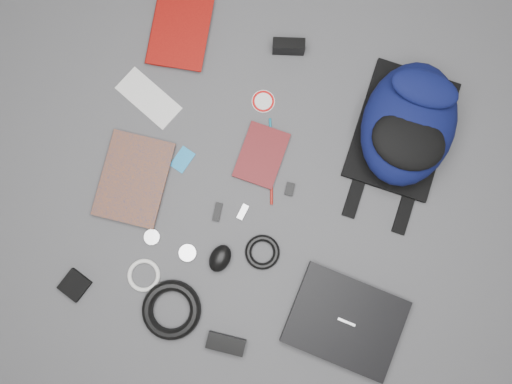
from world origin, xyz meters
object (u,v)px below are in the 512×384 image
(mouse, at_px, (220,258))
(power_brick, at_px, (226,344))
(compact_camera, at_px, (289,47))
(pouch, at_px, (75,285))
(textbook_red, at_px, (152,27))
(dvd_case, at_px, (261,155))
(backpack, at_px, (409,124))
(laptop, at_px, (345,321))
(comic_book, at_px, (103,172))

(mouse, bearing_deg, power_brick, -58.46)
(compact_camera, bearing_deg, pouch, -129.21)
(textbook_red, relative_size, dvd_case, 1.33)
(backpack, bearing_deg, dvd_case, -151.13)
(backpack, relative_size, mouse, 4.94)
(backpack, bearing_deg, mouse, -126.20)
(laptop, xyz_separation_m, power_brick, (-0.33, -0.17, -0.00))
(comic_book, bearing_deg, pouch, -88.40)
(laptop, distance_m, textbook_red, 1.12)
(backpack, height_order, comic_book, backpack)
(laptop, distance_m, power_brick, 0.37)
(compact_camera, distance_m, mouse, 0.71)
(laptop, bearing_deg, pouch, -165.28)
(textbook_red, bearing_deg, dvd_case, -40.40)
(compact_camera, bearing_deg, backpack, -34.77)
(comic_book, bearing_deg, laptop, -17.76)
(mouse, bearing_deg, backpack, 62.64)
(laptop, bearing_deg, dvd_case, 138.52)
(laptop, relative_size, dvd_case, 1.76)
(dvd_case, bearing_deg, textbook_red, 149.65)
(backpack, distance_m, power_brick, 0.87)
(laptop, height_order, dvd_case, laptop)
(pouch, bearing_deg, power_brick, -2.94)
(textbook_red, height_order, pouch, textbook_red)
(textbook_red, relative_size, mouse, 2.84)
(dvd_case, bearing_deg, comic_book, -154.51)
(backpack, distance_m, comic_book, 0.96)
(power_brick, bearing_deg, backpack, 63.90)
(mouse, bearing_deg, dvd_case, 95.79)
(comic_book, bearing_deg, mouse, -22.39)
(backpack, height_order, compact_camera, backpack)
(pouch, bearing_deg, compact_camera, 66.31)
(dvd_case, height_order, mouse, mouse)
(textbook_red, distance_m, pouch, 0.86)
(compact_camera, bearing_deg, textbook_red, 172.76)
(laptop, xyz_separation_m, dvd_case, (-0.40, 0.42, -0.01))
(compact_camera, relative_size, power_brick, 0.88)
(backpack, distance_m, laptop, 0.63)
(compact_camera, distance_m, pouch, 1.01)
(backpack, xyz_separation_m, dvd_case, (-0.40, -0.21, -0.08))
(comic_book, bearing_deg, dvd_case, 19.63)
(mouse, xyz_separation_m, pouch, (-0.41, -0.21, -0.01))
(mouse, relative_size, pouch, 1.16)
(comic_book, relative_size, pouch, 3.68)
(dvd_case, height_order, pouch, pouch)
(comic_book, bearing_deg, backpack, 21.69)
(comic_book, relative_size, power_brick, 2.40)
(dvd_case, height_order, power_brick, power_brick)
(laptop, xyz_separation_m, textbook_red, (-0.87, 0.71, -0.00))
(compact_camera, xyz_separation_m, power_brick, (0.10, -0.95, -0.01))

